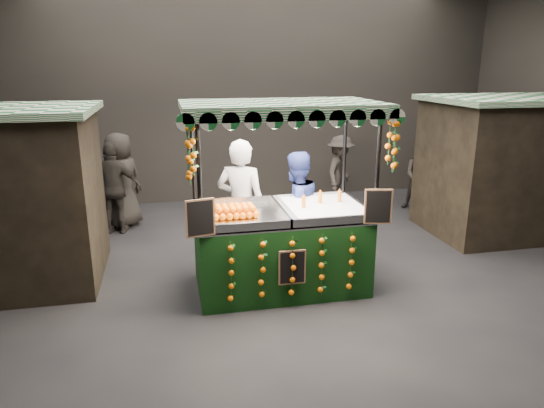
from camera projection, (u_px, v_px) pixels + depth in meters
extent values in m
plane|color=black|center=(304.00, 282.00, 7.43)|extent=(12.00, 12.00, 0.00)
cube|color=black|center=(248.00, 94.00, 11.44)|extent=(12.00, 0.10, 5.00)
cube|color=black|center=(506.00, 168.00, 9.39)|extent=(2.80, 2.00, 2.50)
cube|color=#125622|center=(515.00, 99.00, 9.04)|extent=(3.00, 2.20, 0.10)
cube|color=black|center=(280.00, 252.00, 7.15)|extent=(2.39, 1.30, 1.09)
cube|color=silver|center=(280.00, 215.00, 6.99)|extent=(2.39, 1.30, 0.04)
cylinder|color=black|center=(201.00, 220.00, 6.12)|extent=(0.05, 0.05, 2.61)
cylinder|color=black|center=(375.00, 209.00, 6.60)|extent=(0.05, 0.05, 2.61)
cylinder|color=black|center=(195.00, 195.00, 7.28)|extent=(0.05, 0.05, 2.61)
cylinder|color=black|center=(343.00, 187.00, 7.76)|extent=(0.05, 0.05, 2.61)
cube|color=#125622|center=(281.00, 105.00, 6.57)|extent=(2.66, 1.57, 0.09)
cube|color=white|center=(324.00, 208.00, 7.11)|extent=(1.06, 1.17, 0.09)
cube|color=black|center=(200.00, 218.00, 6.04)|extent=(0.37, 0.10, 0.48)
cube|color=black|center=(378.00, 207.00, 6.52)|extent=(0.37, 0.10, 0.48)
cube|color=black|center=(292.00, 267.00, 6.48)|extent=(0.37, 0.03, 0.48)
imported|color=gray|center=(241.00, 206.00, 7.64)|extent=(0.90, 0.78, 2.10)
imported|color=navy|center=(295.00, 210.00, 7.85)|extent=(1.12, 1.02, 1.87)
imported|color=#272420|center=(27.00, 196.00, 9.11)|extent=(0.69, 0.57, 1.62)
imported|color=black|center=(420.00, 176.00, 10.94)|extent=(0.93, 0.86, 1.53)
imported|color=#292521|center=(114.00, 188.00, 9.37)|extent=(1.10, 0.60, 1.78)
imported|color=#2D2825|center=(340.00, 173.00, 10.96)|extent=(1.13, 1.24, 1.67)
imported|color=black|center=(121.00, 181.00, 9.73)|extent=(1.11, 1.04, 1.90)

